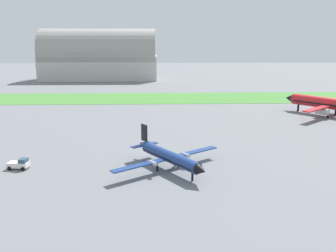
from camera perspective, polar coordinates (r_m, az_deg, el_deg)
name	(u,v)px	position (r m, az deg, el deg)	size (l,w,h in m)	color
ground_plane	(152,151)	(73.70, -2.56, -4.08)	(600.00, 600.00, 0.00)	slate
grass_taxiway_strip	(154,98)	(141.58, -2.26, 4.58)	(360.00, 28.00, 0.08)	#478438
airplane_foreground_turboprop	(168,156)	(62.58, 0.08, -4.94)	(19.42, 17.11, 6.80)	navy
airplane_parked_jet_far	(330,104)	(117.92, 24.86, 3.34)	(24.49, 25.09, 10.70)	red
pushback_tug_near_gate	(19,164)	(68.84, -23.08, -5.71)	(3.79, 2.43, 1.95)	white
hangar_distant	(99,57)	(213.56, -11.12, 10.96)	(67.21, 26.12, 29.29)	#BCB7B2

